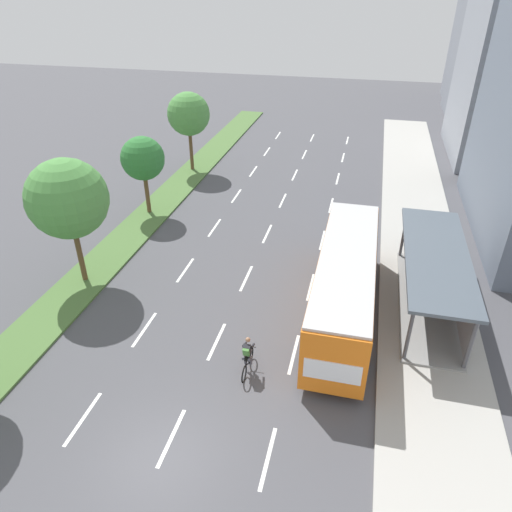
# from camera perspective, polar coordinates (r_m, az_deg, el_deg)

# --- Properties ---
(ground_plane) EXTENTS (140.00, 140.00, 0.00)m
(ground_plane) POSITION_cam_1_polar(r_m,az_deg,el_deg) (17.56, -11.54, -23.24)
(ground_plane) COLOR #4C4C51
(median_strip) EXTENTS (2.60, 52.00, 0.12)m
(median_strip) POSITION_cam_1_polar(r_m,az_deg,el_deg) (34.99, -10.90, 6.79)
(median_strip) COLOR #4C7038
(median_strip) RESTS_ON ground
(sidewalk_right) EXTENTS (4.50, 52.00, 0.15)m
(sidewalk_right) POSITION_cam_1_polar(r_m,az_deg,el_deg) (32.37, 18.93, 3.57)
(sidewalk_right) COLOR #ADAAA3
(sidewalk_right) RESTS_ON ground
(lane_divider_left) EXTENTS (0.14, 44.35, 0.01)m
(lane_divider_left) POSITION_cam_1_polar(r_m,az_deg,el_deg) (30.58, -5.06, 3.46)
(lane_divider_left) COLOR white
(lane_divider_left) RESTS_ON ground
(lane_divider_center) EXTENTS (0.14, 44.35, 0.01)m
(lane_divider_center) POSITION_cam_1_polar(r_m,az_deg,el_deg) (29.74, 1.37, 2.73)
(lane_divider_center) COLOR white
(lane_divider_center) RESTS_ON ground
(lane_divider_right) EXTENTS (0.14, 44.35, 0.01)m
(lane_divider_right) POSITION_cam_1_polar(r_m,az_deg,el_deg) (29.30, 8.07, 1.94)
(lane_divider_right) COLOR white
(lane_divider_right) RESTS_ON ground
(bus_shelter) EXTENTS (2.90, 9.57, 2.86)m
(bus_shelter) POSITION_cam_1_polar(r_m,az_deg,el_deg) (23.86, 21.31, -2.16)
(bus_shelter) COLOR gray
(bus_shelter) RESTS_ON sidewalk_right
(bus) EXTENTS (2.54, 11.29, 3.37)m
(bus) POSITION_cam_1_polar(r_m,az_deg,el_deg) (21.99, 10.79, -2.75)
(bus) COLOR orange
(bus) RESTS_ON ground
(cyclist) EXTENTS (0.46, 1.82, 1.71)m
(cyclist) POSITION_cam_1_polar(r_m,az_deg,el_deg) (19.44, -1.05, -12.15)
(cyclist) COLOR black
(cyclist) RESTS_ON ground
(median_tree_second) EXTENTS (3.95, 3.95, 6.63)m
(median_tree_second) POSITION_cam_1_polar(r_m,az_deg,el_deg) (24.62, -21.92, 6.45)
(median_tree_second) COLOR brown
(median_tree_second) RESTS_ON median_strip
(median_tree_third) EXTENTS (2.83, 2.83, 5.21)m
(median_tree_third) POSITION_cam_1_polar(r_m,az_deg,el_deg) (31.76, -13.60, 11.41)
(median_tree_third) COLOR brown
(median_tree_third) RESTS_ON median_strip
(median_tree_fourth) EXTENTS (3.36, 3.36, 6.23)m
(median_tree_fourth) POSITION_cam_1_polar(r_m,az_deg,el_deg) (38.96, -8.19, 16.68)
(median_tree_fourth) COLOR brown
(median_tree_fourth) RESTS_ON median_strip
(building_far_right) EXTENTS (7.00, 15.74, 15.49)m
(building_far_right) POSITION_cam_1_polar(r_m,az_deg,el_deg) (58.14, 27.37, 21.64)
(building_far_right) COLOR gray
(building_far_right) RESTS_ON ground
(building_tall_right) EXTENTS (8.84, 12.61, 12.67)m
(building_tall_right) POSITION_cam_1_polar(r_m,az_deg,el_deg) (67.08, 26.98, 21.34)
(building_tall_right) COLOR gray
(building_tall_right) RESTS_ON ground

